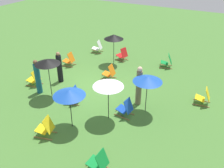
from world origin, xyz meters
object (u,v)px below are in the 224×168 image
(deckchair_4, at_px, (122,55))
(umbrella_1, at_px, (69,93))
(deckchair_6, at_px, (69,60))
(deckchair_7, at_px, (204,97))
(deckchair_2, at_px, (98,47))
(umbrella_3, at_px, (108,84))
(deckchair_3, at_px, (99,162))
(deckchair_8, at_px, (34,79))
(person_2, at_px, (139,86))
(person_0, at_px, (38,77))
(deckchair_0, at_px, (46,128))
(umbrella_4, at_px, (148,79))
(deckchair_5, at_px, (74,96))
(umbrella_0, at_px, (47,62))
(deckchair_10, at_px, (167,61))
(deckchair_1, at_px, (126,108))
(person_1, at_px, (60,68))
(deckchair_9, at_px, (110,73))
(umbrella_2, at_px, (114,37))

(deckchair_4, height_order, umbrella_1, umbrella_1)
(deckchair_6, distance_m, deckchair_7, 7.96)
(deckchair_2, height_order, umbrella_3, umbrella_3)
(deckchair_2, xyz_separation_m, deckchair_7, (3.13, 7.50, 0.00))
(deckchair_3, distance_m, deckchair_8, 6.70)
(person_2, bearing_deg, person_0, 125.87)
(deckchair_0, xyz_separation_m, umbrella_4, (-3.25, 2.79, 1.26))
(deckchair_5, distance_m, umbrella_0, 1.94)
(deckchair_4, relative_size, deckchair_10, 1.00)
(person_0, bearing_deg, deckchair_0, -73.86)
(deckchair_5, xyz_separation_m, person_0, (0.05, -2.04, 0.47))
(deckchair_4, bearing_deg, deckchair_5, 17.38)
(umbrella_0, xyz_separation_m, umbrella_4, (-0.91, 4.49, -0.19))
(deckchair_4, relative_size, umbrella_0, 0.44)
(deckchair_1, height_order, person_1, person_1)
(deckchair_1, xyz_separation_m, deckchair_4, (-5.22, -2.66, 0.00))
(deckchair_3, height_order, deckchair_10, same)
(umbrella_0, bearing_deg, person_1, -158.78)
(deckchair_1, relative_size, umbrella_1, 0.48)
(deckchair_7, bearing_deg, deckchair_10, -144.75)
(deckchair_5, distance_m, deckchair_8, 2.80)
(deckchair_10, height_order, person_2, person_2)
(deckchair_8, relative_size, umbrella_3, 0.47)
(umbrella_4, xyz_separation_m, person_2, (-0.44, -0.53, -0.71))
(umbrella_3, bearing_deg, deckchair_8, -98.42)
(deckchair_7, distance_m, person_0, 7.87)
(umbrella_0, relative_size, person_2, 1.03)
(deckchair_6, distance_m, umbrella_4, 6.39)
(umbrella_4, bearing_deg, person_0, -80.01)
(deckchair_3, xyz_separation_m, umbrella_1, (-1.44, -2.10, 1.22))
(deckchair_10, bearing_deg, deckchair_2, -106.46)
(umbrella_0, distance_m, person_0, 1.23)
(deckchair_2, bearing_deg, deckchair_4, 65.96)
(deckchair_0, height_order, person_1, person_1)
(deckchair_3, height_order, deckchair_8, same)
(deckchair_8, xyz_separation_m, deckchair_9, (-2.43, 3.13, 0.00))
(deckchair_2, xyz_separation_m, umbrella_3, (6.12, 4.17, 1.30))
(umbrella_0, distance_m, umbrella_2, 4.82)
(deckchair_4, xyz_separation_m, person_0, (5.48, -1.92, 0.47))
(umbrella_0, height_order, umbrella_4, umbrella_0)
(deckchair_2, height_order, umbrella_0, umbrella_0)
(deckchair_1, bearing_deg, umbrella_0, -80.96)
(umbrella_1, height_order, umbrella_4, umbrella_4)
(deckchair_7, distance_m, umbrella_3, 4.66)
(deckchair_9, height_order, umbrella_0, umbrella_0)
(deckchair_4, relative_size, person_0, 0.49)
(deckchair_0, distance_m, deckchair_1, 3.35)
(deckchair_4, bearing_deg, deckchair_0, 19.98)
(deckchair_9, bearing_deg, person_2, 53.87)
(deckchair_10, height_order, person_0, person_0)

